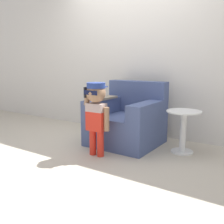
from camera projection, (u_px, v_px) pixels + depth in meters
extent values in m
plane|color=#BCB29E|center=(110.00, 142.00, 3.79)|extent=(10.00, 10.00, 0.00)
cube|color=silver|center=(135.00, 52.00, 4.14)|extent=(10.00, 0.05, 2.60)
cube|color=#475684|center=(125.00, 130.00, 3.68)|extent=(0.90, 0.86, 0.41)
cube|color=#475684|center=(138.00, 96.00, 3.88)|extent=(0.90, 0.18, 0.46)
cube|color=#475684|center=(102.00, 106.00, 3.74)|extent=(0.21, 0.68, 0.21)
cube|color=#475684|center=(145.00, 111.00, 3.36)|extent=(0.21, 0.68, 0.21)
cube|color=gray|center=(102.00, 98.00, 3.72)|extent=(0.25, 0.47, 0.03)
cylinder|color=red|center=(93.00, 142.00, 3.25)|extent=(0.08, 0.08, 0.32)
cylinder|color=red|center=(100.00, 144.00, 3.19)|extent=(0.08, 0.08, 0.32)
cube|color=red|center=(96.00, 121.00, 3.17)|extent=(0.23, 0.13, 0.23)
cube|color=#B29993|center=(96.00, 107.00, 3.14)|extent=(0.23, 0.13, 0.10)
sphere|color=#997051|center=(96.00, 93.00, 3.11)|extent=(0.23, 0.23, 0.23)
cylinder|color=navy|center=(96.00, 85.00, 3.09)|extent=(0.22, 0.22, 0.06)
cube|color=navy|center=(101.00, 87.00, 3.18)|extent=(0.13, 0.11, 0.01)
cube|color=#0F1433|center=(90.00, 93.00, 3.02)|extent=(0.19, 0.01, 0.05)
cylinder|color=#997051|center=(107.00, 119.00, 3.08)|extent=(0.07, 0.07, 0.28)
cylinder|color=#997051|center=(87.00, 99.00, 3.20)|extent=(0.09, 0.07, 0.17)
cube|color=black|center=(86.00, 92.00, 3.17)|extent=(0.02, 0.07, 0.13)
cylinder|color=white|center=(182.00, 152.00, 3.36)|extent=(0.28, 0.28, 0.02)
cylinder|color=white|center=(183.00, 133.00, 3.31)|extent=(0.08, 0.08, 0.52)
cylinder|color=white|center=(184.00, 111.00, 3.26)|extent=(0.43, 0.43, 0.02)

